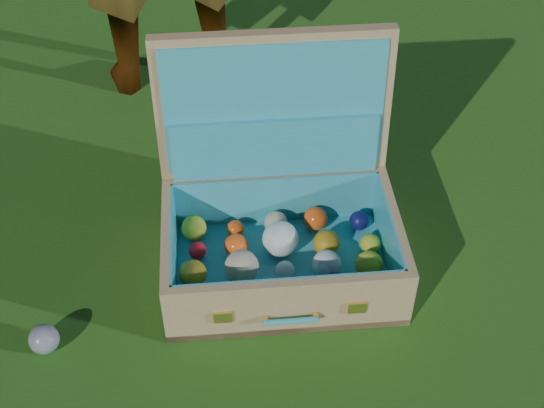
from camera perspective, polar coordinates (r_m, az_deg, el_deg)
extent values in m
plane|color=#215114|center=(1.91, -5.33, -4.12)|extent=(60.00, 60.00, 0.00)
sphere|color=teal|center=(1.78, -16.79, -9.72)|extent=(0.07, 0.07, 0.07)
cube|color=tan|center=(1.86, 0.72, -5.02)|extent=(0.63, 0.49, 0.02)
cube|color=tan|center=(1.70, 1.34, -7.79)|extent=(0.55, 0.15, 0.17)
cube|color=tan|center=(1.93, 0.22, 0.32)|extent=(0.55, 0.15, 0.17)
cube|color=tan|center=(1.81, -7.79, -4.00)|extent=(0.10, 0.33, 0.17)
cube|color=tan|center=(1.85, 9.08, -2.88)|extent=(0.10, 0.33, 0.17)
cube|color=teal|center=(1.85, 0.72, -4.75)|extent=(0.58, 0.44, 0.01)
cube|color=teal|center=(1.70, 1.29, -7.24)|extent=(0.51, 0.12, 0.15)
cube|color=teal|center=(1.92, 0.26, 0.28)|extent=(0.51, 0.12, 0.15)
cube|color=teal|center=(1.80, -7.41, -3.75)|extent=(0.08, 0.32, 0.15)
cube|color=teal|center=(1.84, 8.72, -2.69)|extent=(0.08, 0.32, 0.15)
cube|color=tan|center=(1.80, 0.12, 7.50)|extent=(0.56, 0.19, 0.37)
cube|color=teal|center=(1.78, 0.18, 7.18)|extent=(0.51, 0.15, 0.33)
cube|color=teal|center=(1.83, 0.22, 4.26)|extent=(0.49, 0.14, 0.16)
cube|color=#F2C659|center=(1.68, -3.73, -8.50)|extent=(0.04, 0.02, 0.03)
cube|color=#F2C659|center=(1.71, 6.42, -7.76)|extent=(0.04, 0.02, 0.03)
cylinder|color=teal|center=(1.69, 1.43, -8.80)|extent=(0.12, 0.04, 0.01)
cube|color=#F2C659|center=(1.69, -0.51, -8.74)|extent=(0.01, 0.02, 0.01)
cube|color=#F2C659|center=(1.70, 3.29, -8.46)|extent=(0.01, 0.02, 0.01)
sphere|color=gold|center=(1.74, -5.96, -7.61)|extent=(0.06, 0.06, 0.06)
sphere|color=gold|center=(1.74, -2.69, -7.31)|extent=(0.06, 0.06, 0.06)
sphere|color=red|center=(1.75, 1.14, -7.39)|extent=(0.04, 0.04, 0.04)
sphere|color=#0F124C|center=(1.77, 4.88, -6.32)|extent=(0.07, 0.07, 0.07)
sphere|color=gold|center=(1.78, 7.98, -6.40)|extent=(0.07, 0.07, 0.07)
sphere|color=#B27F17|center=(1.80, -5.98, -5.23)|extent=(0.07, 0.07, 0.07)
sphere|color=beige|center=(1.80, -2.30, -4.74)|extent=(0.08, 0.08, 0.08)
sphere|color=silver|center=(1.81, 1.01, -5.05)|extent=(0.05, 0.05, 0.05)
sphere|color=silver|center=(1.81, 4.13, -4.54)|extent=(0.07, 0.07, 0.07)
sphere|color=gold|center=(1.83, 7.31, -4.55)|extent=(0.07, 0.07, 0.07)
sphere|color=red|center=(1.87, -5.64, -3.50)|extent=(0.04, 0.04, 0.04)
sphere|color=#FF5415|center=(1.86, -2.72, -3.13)|extent=(0.06, 0.06, 0.06)
sphere|color=silver|center=(1.85, 0.63, -2.65)|extent=(0.09, 0.09, 0.09)
sphere|color=#B27F17|center=(1.87, 4.12, -2.94)|extent=(0.07, 0.07, 0.07)
sphere|color=gold|center=(1.88, 7.40, -2.98)|extent=(0.05, 0.05, 0.05)
sphere|color=gold|center=(1.91, -5.90, -1.81)|extent=(0.06, 0.06, 0.06)
sphere|color=#FF5415|center=(1.91, -2.77, -1.88)|extent=(0.04, 0.04, 0.04)
sphere|color=beige|center=(1.92, 0.29, -1.40)|extent=(0.06, 0.06, 0.06)
sphere|color=#FF5415|center=(1.93, 3.29, -1.10)|extent=(0.06, 0.06, 0.06)
sphere|color=#0F124C|center=(1.94, 6.58, -1.26)|extent=(0.05, 0.05, 0.05)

